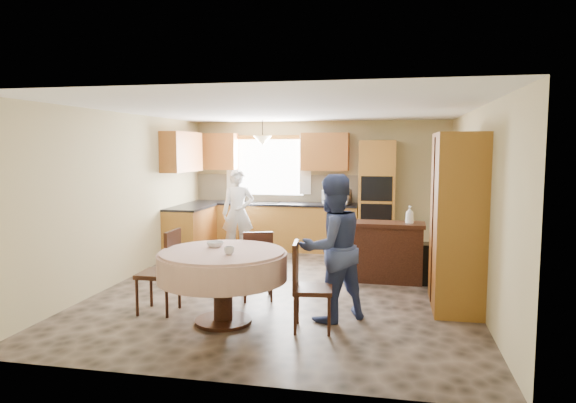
% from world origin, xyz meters
% --- Properties ---
extents(floor, '(5.00, 6.00, 0.01)m').
position_xyz_m(floor, '(0.00, 0.00, 0.00)').
color(floor, brown).
rests_on(floor, ground).
extents(ceiling, '(5.00, 6.00, 0.01)m').
position_xyz_m(ceiling, '(0.00, 0.00, 2.50)').
color(ceiling, white).
rests_on(ceiling, wall_back).
extents(wall_back, '(5.00, 0.02, 2.50)m').
position_xyz_m(wall_back, '(0.00, 3.00, 1.25)').
color(wall_back, tan).
rests_on(wall_back, floor).
extents(wall_front, '(5.00, 0.02, 2.50)m').
position_xyz_m(wall_front, '(0.00, -3.00, 1.25)').
color(wall_front, tan).
rests_on(wall_front, floor).
extents(wall_left, '(0.02, 6.00, 2.50)m').
position_xyz_m(wall_left, '(-2.50, 0.00, 1.25)').
color(wall_left, tan).
rests_on(wall_left, floor).
extents(wall_right, '(0.02, 6.00, 2.50)m').
position_xyz_m(wall_right, '(2.50, 0.00, 1.25)').
color(wall_right, tan).
rests_on(wall_right, floor).
extents(window, '(1.40, 0.03, 1.10)m').
position_xyz_m(window, '(-1.00, 2.98, 1.60)').
color(window, white).
rests_on(window, wall_back).
extents(curtain_left, '(0.22, 0.02, 1.15)m').
position_xyz_m(curtain_left, '(-1.75, 2.93, 1.65)').
color(curtain_left, white).
rests_on(curtain_left, wall_back).
extents(curtain_right, '(0.22, 0.02, 1.15)m').
position_xyz_m(curtain_right, '(-0.25, 2.93, 1.65)').
color(curtain_right, white).
rests_on(curtain_right, wall_back).
extents(base_cab_back, '(3.30, 0.60, 0.88)m').
position_xyz_m(base_cab_back, '(-0.85, 2.70, 0.44)').
color(base_cab_back, '#BB8731').
rests_on(base_cab_back, floor).
extents(counter_back, '(3.30, 0.64, 0.04)m').
position_xyz_m(counter_back, '(-0.85, 2.70, 0.90)').
color(counter_back, black).
rests_on(counter_back, base_cab_back).
extents(base_cab_left, '(0.60, 1.20, 0.88)m').
position_xyz_m(base_cab_left, '(-2.20, 1.80, 0.44)').
color(base_cab_left, '#BB8731').
rests_on(base_cab_left, floor).
extents(counter_left, '(0.64, 1.20, 0.04)m').
position_xyz_m(counter_left, '(-2.20, 1.80, 0.90)').
color(counter_left, black).
rests_on(counter_left, base_cab_left).
extents(backsplash, '(3.30, 0.02, 0.55)m').
position_xyz_m(backsplash, '(-0.85, 2.99, 1.18)').
color(backsplash, beige).
rests_on(backsplash, wall_back).
extents(wall_cab_left, '(0.85, 0.33, 0.72)m').
position_xyz_m(wall_cab_left, '(-2.05, 2.83, 1.91)').
color(wall_cab_left, '#C76A31').
rests_on(wall_cab_left, wall_back).
extents(wall_cab_right, '(0.90, 0.33, 0.72)m').
position_xyz_m(wall_cab_right, '(0.15, 2.83, 1.91)').
color(wall_cab_right, '#C76A31').
rests_on(wall_cab_right, wall_back).
extents(wall_cab_side, '(0.33, 1.20, 0.72)m').
position_xyz_m(wall_cab_side, '(-2.33, 1.80, 1.91)').
color(wall_cab_side, '#C76A31').
rests_on(wall_cab_side, wall_left).
extents(oven_tower, '(0.66, 0.62, 2.12)m').
position_xyz_m(oven_tower, '(1.15, 2.69, 1.06)').
color(oven_tower, '#BB8731').
rests_on(oven_tower, floor).
extents(oven_upper, '(0.56, 0.01, 0.45)m').
position_xyz_m(oven_upper, '(1.15, 2.38, 1.25)').
color(oven_upper, black).
rests_on(oven_upper, oven_tower).
extents(oven_lower, '(0.56, 0.01, 0.45)m').
position_xyz_m(oven_lower, '(1.15, 2.38, 0.75)').
color(oven_lower, black).
rests_on(oven_lower, oven_tower).
extents(pendant, '(0.36, 0.36, 0.18)m').
position_xyz_m(pendant, '(-1.00, 2.50, 2.12)').
color(pendant, beige).
rests_on(pendant, ceiling).
extents(sideboard, '(1.18, 0.51, 0.83)m').
position_xyz_m(sideboard, '(1.33, 0.67, 0.42)').
color(sideboard, '#3B1B10').
rests_on(sideboard, floor).
extents(space_heater, '(0.47, 0.36, 0.60)m').
position_xyz_m(space_heater, '(1.95, 0.63, 0.30)').
color(space_heater, black).
rests_on(space_heater, floor).
extents(cupboard, '(0.57, 1.13, 2.17)m').
position_xyz_m(cupboard, '(2.22, -0.43, 1.08)').
color(cupboard, '#BB8731').
rests_on(cupboard, floor).
extents(dining_table, '(1.46, 1.46, 0.83)m').
position_xyz_m(dining_table, '(-0.43, -1.56, 0.65)').
color(dining_table, '#3B1B10').
rests_on(dining_table, floor).
extents(chair_left, '(0.44, 0.44, 1.01)m').
position_xyz_m(chair_left, '(-1.24, -1.35, 0.56)').
color(chair_left, '#3B1B10').
rests_on(chair_left, floor).
extents(chair_back, '(0.51, 0.51, 0.92)m').
position_xyz_m(chair_back, '(-0.26, -0.65, 0.51)').
color(chair_back, '#3B1B10').
rests_on(chair_back, floor).
extents(chair_right, '(0.46, 0.46, 0.97)m').
position_xyz_m(chair_right, '(0.53, -1.59, 0.54)').
color(chair_right, '#3B1B10').
rests_on(chair_right, floor).
extents(framed_picture, '(0.06, 0.53, 0.44)m').
position_xyz_m(framed_picture, '(2.47, 1.18, 1.72)').
color(framed_picture, gold).
rests_on(framed_picture, wall_right).
extents(microwave, '(0.55, 0.43, 0.28)m').
position_xyz_m(microwave, '(0.40, 2.65, 1.06)').
color(microwave, silver).
rests_on(microwave, counter_back).
extents(person_sink, '(0.66, 0.51, 1.60)m').
position_xyz_m(person_sink, '(-1.33, 1.95, 0.80)').
color(person_sink, silver).
rests_on(person_sink, floor).
extents(person_dining, '(1.04, 1.02, 1.69)m').
position_xyz_m(person_dining, '(0.76, -1.20, 0.85)').
color(person_dining, '#364376').
rests_on(person_dining, floor).
extents(bowl_sideboard, '(0.24, 0.24, 0.05)m').
position_xyz_m(bowl_sideboard, '(1.03, 0.67, 0.86)').
color(bowl_sideboard, '#B2B2B2').
rests_on(bowl_sideboard, sideboard).
extents(bottle_sideboard, '(0.15, 0.15, 0.31)m').
position_xyz_m(bottle_sideboard, '(1.68, 0.67, 0.99)').
color(bottle_sideboard, silver).
rests_on(bottle_sideboard, sideboard).
extents(cup_table, '(0.14, 0.14, 0.09)m').
position_xyz_m(cup_table, '(-0.29, -1.76, 0.88)').
color(cup_table, '#B2B2B2').
rests_on(cup_table, dining_table).
extents(bowl_table, '(0.24, 0.24, 0.06)m').
position_xyz_m(bowl_table, '(-0.58, -1.38, 0.86)').
color(bowl_table, '#B2B2B2').
rests_on(bowl_table, dining_table).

